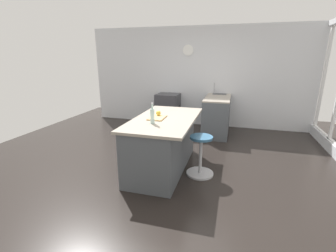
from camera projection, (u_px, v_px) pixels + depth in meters
ground_plane at (171, 161)px, 4.35m from camera, size 7.79×7.79×0.00m
interior_partition_left at (196, 77)px, 6.41m from camera, size 0.15×5.99×2.63m
sink_cabinet at (218, 112)px, 6.16m from camera, size 2.03×0.60×1.19m
oven_range at (168, 110)px, 6.52m from camera, size 0.60×0.61×0.88m
kitchen_island at (162, 143)px, 3.96m from camera, size 1.81×0.96×0.89m
stool_by_window at (201, 157)px, 3.76m from camera, size 0.44×0.44×0.65m
cutting_board at (157, 118)px, 3.80m from camera, size 0.36×0.24×0.02m
apple_yellow at (158, 113)px, 3.89m from camera, size 0.08×0.08×0.08m
water_bottle at (152, 116)px, 3.46m from camera, size 0.06×0.06×0.31m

